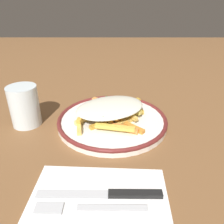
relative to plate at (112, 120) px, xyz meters
name	(u,v)px	position (x,y,z in m)	size (l,w,h in m)	color
ground_plane	(112,124)	(0.00, 0.00, -0.01)	(2.60, 2.60, 0.00)	brown
plate	(112,120)	(0.00, 0.00, 0.00)	(0.29, 0.29, 0.02)	white
fries_heap	(111,109)	(0.01, 0.00, 0.03)	(0.20, 0.22, 0.04)	#E7B754
napkin	(99,198)	(-0.25, 0.02, -0.01)	(0.14, 0.23, 0.01)	white
fork	(90,209)	(-0.28, 0.03, 0.00)	(0.02, 0.18, 0.01)	silver
knife	(110,194)	(-0.25, 0.00, 0.00)	(0.02, 0.21, 0.01)	black
water_glass	(24,106)	(0.00, 0.23, 0.04)	(0.07, 0.07, 0.11)	silver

